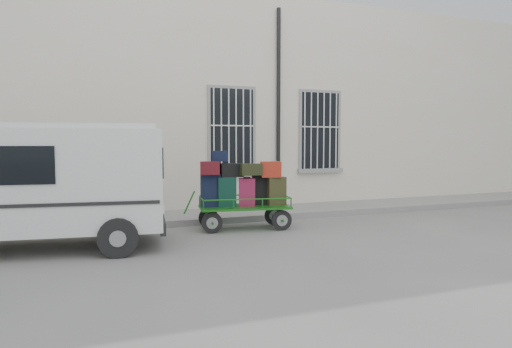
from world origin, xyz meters
name	(u,v)px	position (x,y,z in m)	size (l,w,h in m)	color
ground	(293,231)	(0.00, 0.00, 0.00)	(80.00, 80.00, 0.00)	#63635F
building	(219,109)	(0.00, 5.50, 3.00)	(24.00, 5.15, 6.00)	beige
sidewalk	(256,213)	(0.00, 2.20, 0.07)	(24.00, 1.70, 0.15)	gray
luggage_cart	(243,190)	(-0.93, 0.63, 0.86)	(2.36, 1.19, 1.73)	black
van	(35,178)	(-5.00, 0.13, 1.28)	(4.64, 2.48, 2.23)	silver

